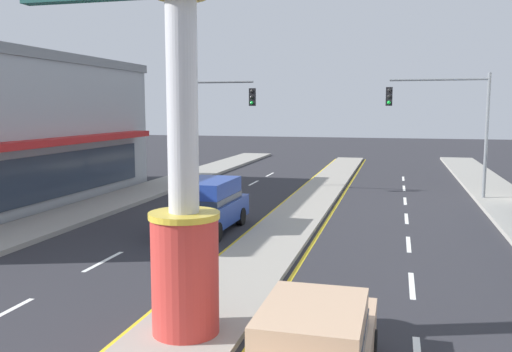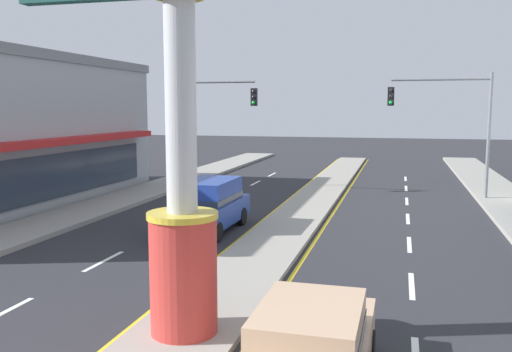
% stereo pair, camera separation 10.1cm
% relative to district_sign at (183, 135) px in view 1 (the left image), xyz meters
% --- Properties ---
extents(median_strip, '(2.22, 52.00, 0.14)m').
position_rel_district_sign_xyz_m(median_strip, '(0.00, 13.30, -3.95)').
color(median_strip, gray).
rests_on(median_strip, ground).
extents(sidewalk_left, '(2.69, 60.00, 0.18)m').
position_rel_district_sign_xyz_m(sidewalk_left, '(-9.05, 11.30, -3.93)').
color(sidewalk_left, gray).
rests_on(sidewalk_left, ground).
extents(lane_markings, '(8.96, 52.00, 0.01)m').
position_rel_district_sign_xyz_m(lane_markings, '(0.00, 11.94, -4.01)').
color(lane_markings, silver).
rests_on(lane_markings, ground).
extents(district_sign, '(7.19, 1.38, 8.00)m').
position_rel_district_sign_xyz_m(district_sign, '(0.00, 0.00, 0.00)').
color(district_sign, '#B7332D').
rests_on(district_sign, median_strip).
extents(traffic_light_left_side, '(4.86, 0.46, 6.20)m').
position_rel_district_sign_xyz_m(traffic_light_left_side, '(-6.34, 18.44, 0.23)').
color(traffic_light_left_side, slate).
rests_on(traffic_light_left_side, ground).
extents(traffic_light_right_side, '(4.86, 0.46, 6.20)m').
position_rel_district_sign_xyz_m(traffic_light_right_side, '(6.34, 18.59, 0.23)').
color(traffic_light_right_side, slate).
rests_on(traffic_light_right_side, ground).
extents(sedan_far_right_lane, '(1.86, 4.31, 1.53)m').
position_rel_district_sign_xyz_m(sedan_far_right_lane, '(2.76, -1.57, -3.23)').
color(sedan_far_right_lane, tan).
rests_on(sedan_far_right_lane, ground).
extents(suv_near_left_lane, '(2.03, 4.63, 1.90)m').
position_rel_district_sign_xyz_m(suv_near_left_lane, '(-2.76, 9.09, -3.03)').
color(suv_near_left_lane, navy).
rests_on(suv_near_left_lane, ground).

